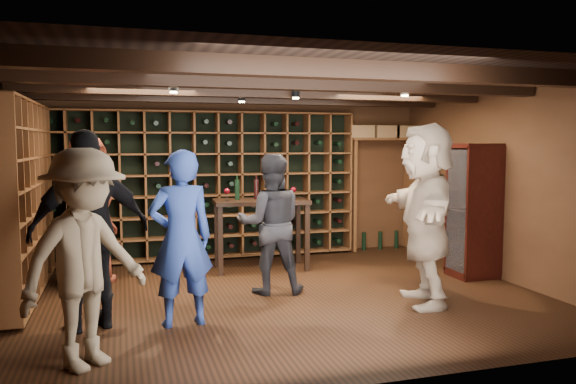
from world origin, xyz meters
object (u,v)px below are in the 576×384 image
object	(u,v)px
man_blue_shirt	(181,238)
guest_khaki	(85,259)
man_grey_suit	(271,224)
tasting_table	(261,209)
guest_beige	(426,214)
guest_woman_black	(90,230)
display_cabinet	(473,213)
guest_red_floral	(88,211)

from	to	relation	value
man_blue_shirt	guest_khaki	world-z (taller)	guest_khaki
man_grey_suit	tasting_table	distance (m)	1.27
guest_beige	guest_woman_black	bearing A→B (deg)	-76.81
guest_beige	tasting_table	bearing A→B (deg)	-132.80
man_grey_suit	display_cabinet	bearing A→B (deg)	-170.18
guest_beige	tasting_table	distance (m)	2.57
display_cabinet	man_grey_suit	xyz separation A→B (m)	(-2.79, 0.01, -0.03)
guest_khaki	man_blue_shirt	bearing A→B (deg)	5.05
man_blue_shirt	guest_red_floral	xyz separation A→B (m)	(-0.95, 1.92, 0.07)
display_cabinet	guest_beige	bearing A→B (deg)	-143.63
display_cabinet	tasting_table	xyz separation A→B (m)	(-2.60, 1.26, 0.01)
display_cabinet	guest_beige	xyz separation A→B (m)	(-1.26, -0.93, 0.15)
guest_woman_black	guest_red_floral	bearing A→B (deg)	-103.07
display_cabinet	man_blue_shirt	xyz separation A→B (m)	(-3.93, -0.91, 0.01)
guest_beige	guest_khaki	bearing A→B (deg)	-61.15
tasting_table	guest_woman_black	bearing A→B (deg)	-132.78
man_blue_shirt	guest_khaki	xyz separation A→B (m)	(-0.84, -0.83, 0.01)
guest_red_floral	tasting_table	bearing A→B (deg)	-56.83
man_blue_shirt	guest_red_floral	world-z (taller)	guest_red_floral
display_cabinet	guest_woman_black	size ratio (longest dim) A/B	0.91
man_blue_shirt	guest_woman_black	distance (m)	0.86
display_cabinet	man_grey_suit	size ratio (longest dim) A/B	1.05
man_grey_suit	guest_red_floral	bearing A→B (deg)	-15.54
guest_red_floral	guest_khaki	distance (m)	2.75
tasting_table	man_blue_shirt	bearing A→B (deg)	-117.40
guest_khaki	display_cabinet	bearing A→B (deg)	-19.78
display_cabinet	guest_red_floral	bearing A→B (deg)	168.31
man_blue_shirt	tasting_table	bearing A→B (deg)	-128.07
guest_woman_black	guest_khaki	world-z (taller)	guest_woman_black
display_cabinet	guest_red_floral	distance (m)	4.98
man_blue_shirt	man_grey_suit	bearing A→B (deg)	-147.81
man_blue_shirt	guest_woman_black	size ratio (longest dim) A/B	0.90
guest_red_floral	guest_khaki	xyz separation A→B (m)	(0.11, -2.75, -0.06)
man_grey_suit	guest_khaki	bearing A→B (deg)	51.43
display_cabinet	guest_woman_black	world-z (taller)	guest_woman_black
display_cabinet	guest_woman_black	xyz separation A→B (m)	(-4.77, -0.77, 0.10)
man_grey_suit	guest_beige	bearing A→B (deg)	158.44
man_blue_shirt	tasting_table	distance (m)	2.55
guest_khaki	tasting_table	distance (m)	3.70
display_cabinet	guest_red_floral	xyz separation A→B (m)	(-4.88, 1.01, 0.08)
guest_woman_black	guest_beige	size ratio (longest dim) A/B	0.96
man_grey_suit	guest_red_floral	world-z (taller)	guest_red_floral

